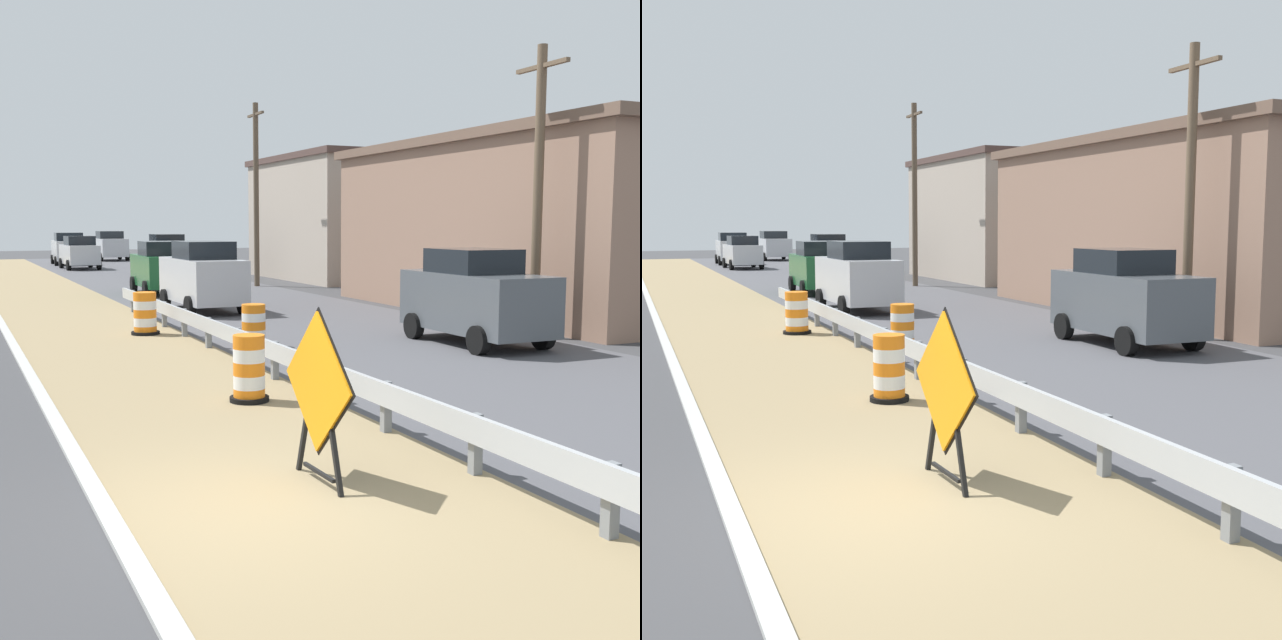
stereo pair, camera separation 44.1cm
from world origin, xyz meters
The scene contains 20 objects.
ground_plane centered at (0.00, 0.00, 0.00)m, with size 160.00×160.00×0.00m, color #3D3D3F.
median_dirt_strip centered at (0.85, 0.00, 0.00)m, with size 4.10×120.00×0.01m, color #8E7A56.
curb_near_edge centered at (-1.30, 0.00, 0.00)m, with size 0.20×120.00×0.11m, color #ADADA8.
guardrail_median centered at (2.66, -1.00, 0.52)m, with size 0.18×40.92×0.71m.
warning_sign_diamond centered at (0.98, 0.49, 1.05)m, with size 0.10×1.63×1.95m.
traffic_barrel_nearest centered at (1.69, 4.64, 0.48)m, with size 0.63×0.63×1.07m.
traffic_barrel_close centered at (3.74, 10.02, 0.44)m, with size 0.68×0.68×0.98m.
traffic_barrel_mid centered at (1.92, 13.08, 0.49)m, with size 0.72×0.72×1.08m.
car_lead_near_lane centered at (5.26, 24.64, 1.05)m, with size 2.21×4.09×2.11m.
car_trailing_near_lane centered at (8.81, 32.14, 0.96)m, with size 2.12×4.37×1.92m.
car_lead_far_lane centered at (4.84, 44.05, 1.02)m, with size 2.10×4.25×2.04m.
car_mid_far_lane centered at (8.82, 37.98, 1.09)m, with size 2.05×4.03×2.20m.
car_trailing_far_lane centered at (4.85, 17.78, 1.12)m, with size 2.00×4.26×2.26m.
car_distant_a centered at (8.70, 54.93, 1.10)m, with size 2.22×4.09×2.22m.
car_distant_b centered at (4.97, 49.88, 1.09)m, with size 2.24×4.23×2.18m.
car_distant_c centered at (8.62, 8.22, 1.11)m, with size 2.00×4.11×2.23m.
roadside_shop_near centered at (15.65, 13.72, 2.78)m, with size 9.09×14.53×5.53m.
roadside_shop_far centered at (15.62, 29.77, 3.09)m, with size 6.28×10.52×6.16m.
utility_pole_near centered at (10.53, 8.42, 3.68)m, with size 0.24×1.80×7.05m.
utility_pole_mid centered at (10.05, 26.75, 4.20)m, with size 0.24×1.80×8.08m.
Camera 1 is at (-2.58, -7.25, 2.84)m, focal length 45.11 mm.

